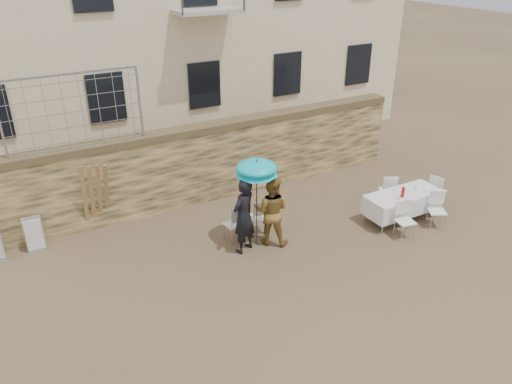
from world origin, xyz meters
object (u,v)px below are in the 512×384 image
soda_bottle (403,193)px  table_chair_side (437,190)px  umbrella (257,170)px  banquet_table (404,195)px  couple_chair_right (258,216)px  couple_chair_left (234,223)px  man_suit (244,216)px  woman_dress (271,211)px  chair_stack_right (34,232)px  table_chair_front_left (405,221)px  table_chair_back (388,190)px  table_chair_front_right (437,210)px

soda_bottle → table_chair_side: soda_bottle is taller
umbrella → banquet_table: (4.02, -0.75, -1.27)m
couple_chair_right → couple_chair_left: bearing=10.7°
man_suit → woman_dress: bearing=154.8°
soda_bottle → man_suit: bearing=169.3°
couple_chair_right → umbrella: bearing=67.0°
umbrella → chair_stack_right: umbrella is taller
soda_bottle → table_chair_front_left: 0.84m
umbrella → soda_bottle: (3.82, -0.90, -1.09)m
table_chair_side → chair_stack_right: size_ratio=1.04×
umbrella → banquet_table: umbrella is taller
woman_dress → table_chair_side: bearing=-147.1°
woman_dress → table_chair_front_left: bearing=-165.4°
table_chair_front_left → table_chair_side: same height
table_chair_back → chair_stack_right: table_chair_back is taller
banquet_table → chair_stack_right: size_ratio=2.28×
woman_dress → couple_chair_left: 1.02m
man_suit → table_chair_side: (5.82, -0.55, -0.47)m
couple_chair_right → table_chair_front_left: size_ratio=1.00×
couple_chair_left → table_chair_back: same height
woman_dress → banquet_table: woman_dress is taller
man_suit → table_chair_front_left: 4.10m
couple_chair_left → couple_chair_right: same height
couple_chair_left → umbrella: bearing=123.0°
woman_dress → couple_chair_left: size_ratio=1.86×
table_chair_back → table_chair_side: 1.39m
table_chair_front_right → chair_stack_right: table_chair_front_right is taller
couple_chair_left → man_suit: bearing=81.3°
banquet_table → chair_stack_right: chair_stack_right is taller
banquet_table → table_chair_back: bearing=76.0°
soda_bottle → table_chair_back: size_ratio=0.27×
soda_bottle → table_chair_front_right: 1.02m
table_chair_front_left → man_suit: bearing=169.9°
table_chair_front_right → table_chair_front_left: bearing=-150.9°
man_suit → table_chair_back: 4.65m
woman_dress → table_chair_side: (5.07, -0.55, -0.41)m
banquet_table → table_chair_front_right: 0.94m
woman_dress → table_chair_front_left: 3.40m
table_chair_front_left → soda_bottle: bearing=66.4°
banquet_table → table_chair_front_left: 0.99m
table_chair_side → table_chair_front_right: bearing=114.2°
couple_chair_left → table_chair_back: bearing=166.4°
banquet_table → table_chair_front_left: bearing=-128.7°
man_suit → table_chair_front_left: bearing=134.7°
table_chair_front_left → table_chair_side: bearing=33.1°
couple_chair_left → banquet_table: bearing=156.2°
couple_chair_right → banquet_table: size_ratio=0.46×
couple_chair_right → table_chair_side: (5.12, -1.10, 0.00)m
banquet_table → soda_bottle: (-0.20, -0.15, 0.17)m
soda_bottle → table_chair_front_right: size_ratio=0.27×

